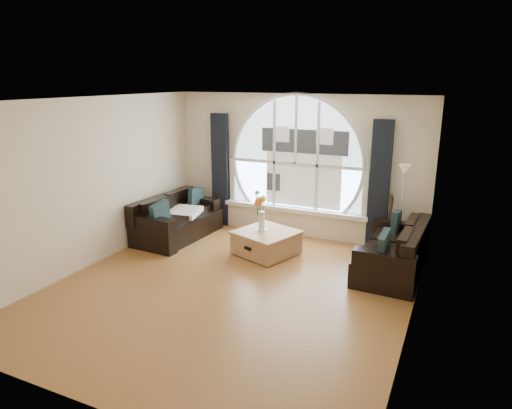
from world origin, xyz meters
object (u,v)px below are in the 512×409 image
object	(u,v)px
vase_flowers	(262,209)
potted_plant	(257,196)
sofa_right	(392,249)
sofa_left	(178,217)
guitar	(390,222)
floor_lamp	(401,211)
coffee_chest	(266,242)

from	to	relation	value
vase_flowers	potted_plant	xyz separation A→B (m)	(-0.63, 1.19, -0.12)
sofa_right	potted_plant	world-z (taller)	potted_plant
potted_plant	sofa_left	bearing A→B (deg)	-137.09
guitar	floor_lamp	bearing A→B (deg)	-28.19
coffee_chest	potted_plant	bearing A→B (deg)	140.54
sofa_right	guitar	distance (m)	0.97
sofa_left	potted_plant	xyz separation A→B (m)	(1.17, 1.09, 0.28)
floor_lamp	guitar	xyz separation A→B (m)	(-0.19, 0.16, -0.27)
sofa_left	vase_flowers	distance (m)	1.85
sofa_right	coffee_chest	distance (m)	2.11
sofa_right	coffee_chest	bearing A→B (deg)	-174.30
sofa_right	coffee_chest	size ratio (longest dim) A/B	1.89
coffee_chest	vase_flowers	size ratio (longest dim) A/B	1.33
floor_lamp	coffee_chest	bearing A→B (deg)	-157.16
vase_flowers	sofa_right	bearing A→B (deg)	2.88
sofa_left	potted_plant	size ratio (longest dim) A/B	6.75
guitar	potted_plant	xyz separation A→B (m)	(-2.62, 0.14, 0.15)
floor_lamp	potted_plant	size ratio (longest dim) A/B	6.02
sofa_left	coffee_chest	distance (m)	1.90
vase_flowers	floor_lamp	bearing A→B (deg)	22.07
sofa_left	potted_plant	world-z (taller)	potted_plant
vase_flowers	guitar	distance (m)	2.27
vase_flowers	guitar	size ratio (longest dim) A/B	0.66
coffee_chest	floor_lamp	size ratio (longest dim) A/B	0.58
coffee_chest	potted_plant	distance (m)	1.46
guitar	potted_plant	bearing A→B (deg)	-170.78
sofa_left	guitar	xyz separation A→B (m)	(3.80, 0.95, 0.13)
sofa_right	potted_plant	distance (m)	3.03
sofa_left	coffee_chest	bearing A→B (deg)	0.79
floor_lamp	sofa_left	bearing A→B (deg)	-168.78
sofa_left	sofa_right	world-z (taller)	sofa_left
coffee_chest	vase_flowers	distance (m)	0.58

